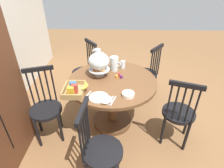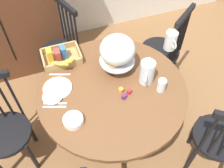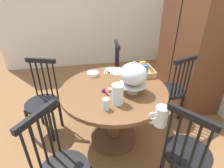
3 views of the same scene
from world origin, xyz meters
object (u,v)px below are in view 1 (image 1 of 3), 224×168
object	(u,v)px
windsor_chair_by_cabinet	(85,72)
china_plate_large	(99,97)
windsor_chair_host_seat	(178,114)
dining_table	(112,94)
drinking_glass	(123,65)
windsor_chair_facing_door	(46,109)
cereal_basket	(75,89)
china_plate_small	(105,99)
milk_pitcher	(97,55)
windsor_chair_near_window	(146,74)
orange_juice_pitcher	(114,64)
cereal_bowl	(128,94)
windsor_chair_far_side	(100,151)
pastry_stand_with_dome	(99,62)

from	to	relation	value
windsor_chair_by_cabinet	china_plate_large	xyz separation A→B (m)	(-1.12, -0.35, 0.29)
windsor_chair_host_seat	dining_table	bearing A→B (deg)	69.71
drinking_glass	windsor_chair_facing_door	bearing A→B (deg)	121.68
cereal_basket	china_plate_small	distance (m)	0.38
windsor_chair_by_cabinet	milk_pitcher	bearing A→B (deg)	-113.87
windsor_chair_near_window	drinking_glass	size ratio (longest dim) A/B	8.86
windsor_chair_near_window	milk_pitcher	world-z (taller)	windsor_chair_near_window
windsor_chair_near_window	dining_table	bearing A→B (deg)	141.16
drinking_glass	windsor_chair_near_window	bearing A→B (deg)	-50.18
windsor_chair_host_seat	orange_juice_pitcher	xyz separation A→B (m)	(0.58, 0.80, 0.38)
windsor_chair_host_seat	china_plate_small	size ratio (longest dim) A/B	6.50
cereal_basket	cereal_bowl	size ratio (longest dim) A/B	2.26
windsor_chair_by_cabinet	china_plate_large	world-z (taller)	windsor_chair_by_cabinet
windsor_chair_near_window	cereal_basket	xyz separation A→B (m)	(-0.98, 0.97, 0.33)
milk_pitcher	china_plate_large	bearing A→B (deg)	-173.51
windsor_chair_far_side	milk_pitcher	world-z (taller)	windsor_chair_far_side
orange_juice_pitcher	cereal_bowl	world-z (taller)	orange_juice_pitcher
windsor_chair_near_window	pastry_stand_with_dome	bearing A→B (deg)	128.47
windsor_chair_far_side	orange_juice_pitcher	world-z (taller)	windsor_chair_far_side
windsor_chair_by_cabinet	windsor_chair_facing_door	size ratio (longest dim) A/B	1.00
dining_table	china_plate_large	world-z (taller)	china_plate_large
windsor_chair_facing_door	drinking_glass	world-z (taller)	windsor_chair_facing_door
windsor_chair_near_window	milk_pitcher	xyz separation A→B (m)	(-0.06, 0.80, 0.36)
dining_table	windsor_chair_far_side	bearing A→B (deg)	174.23
dining_table	windsor_chair_near_window	world-z (taller)	windsor_chair_near_window
milk_pitcher	china_plate_small	xyz separation A→B (m)	(-1.06, -0.19, -0.06)
windsor_chair_host_seat	milk_pitcher	size ratio (longest dim) A/B	5.30
orange_juice_pitcher	milk_pitcher	distance (m)	0.44
windsor_chair_by_cabinet	orange_juice_pitcher	bearing A→B (deg)	-131.78
milk_pitcher	cereal_basket	distance (m)	0.94
windsor_chair_near_window	cereal_basket	world-z (taller)	windsor_chair_near_window
windsor_chair_by_cabinet	china_plate_small	bearing A→B (deg)	-159.99
windsor_chair_by_cabinet	windsor_chair_far_side	world-z (taller)	same
china_plate_large	windsor_chair_near_window	bearing A→B (deg)	-32.56
windsor_chair_host_seat	cereal_bowl	size ratio (longest dim) A/B	6.96
pastry_stand_with_dome	drinking_glass	xyz separation A→B (m)	(0.24, -0.32, -0.14)
dining_table	windsor_chair_by_cabinet	world-z (taller)	windsor_chair_by_cabinet
windsor_chair_far_side	china_plate_small	distance (m)	0.53
windsor_chair_facing_door	china_plate_large	bearing A→B (deg)	-100.58
china_plate_large	cereal_basket	bearing A→B (deg)	72.17
pastry_stand_with_dome	cereal_basket	size ratio (longest dim) A/B	1.09
dining_table	drinking_glass	bearing A→B (deg)	-22.34
pastry_stand_with_dome	dining_table	bearing A→B (deg)	-120.93
windsor_chair_facing_door	cereal_bowl	xyz separation A→B (m)	(-0.09, -1.03, 0.31)
dining_table	cereal_basket	bearing A→B (deg)	125.86
dining_table	windsor_chair_near_window	size ratio (longest dim) A/B	1.18
windsor_chair_by_cabinet	china_plate_small	size ratio (longest dim) A/B	6.50
windsor_chair_far_side	cereal_bowl	distance (m)	0.67
windsor_chair_far_side	drinking_glass	size ratio (longest dim) A/B	8.86
windsor_chair_host_seat	cereal_basket	world-z (taller)	windsor_chair_host_seat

